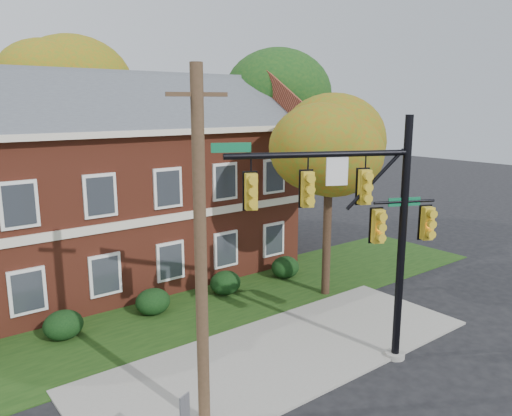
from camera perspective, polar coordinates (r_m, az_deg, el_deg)
ground at (r=16.86m, az=5.62°, el=-17.54°), size 120.00×120.00×0.00m
sidewalk at (r=17.48m, az=3.28°, el=-16.21°), size 14.00×5.00×0.08m
grass_strip at (r=21.14m, az=-5.83°, el=-11.17°), size 30.00×6.00×0.04m
apartment_building at (r=24.21m, az=-17.68°, el=3.50°), size 18.80×8.80×9.74m
hedge_left at (r=19.50m, az=-21.17°, el=-12.36°), size 1.40×1.26×1.05m
hedge_center at (r=20.63m, az=-11.71°, el=-10.44°), size 1.40×1.26×1.05m
hedge_right at (r=22.26m, az=-3.52°, el=-8.53°), size 1.40×1.26×1.05m
hedge_far_right at (r=24.28m, az=3.36°, el=-6.77°), size 1.40×1.26×1.05m
tree_near_right at (r=21.20m, az=9.11°, el=7.38°), size 4.50×4.25×8.58m
tree_right_rear at (r=30.47m, az=2.06°, el=11.55°), size 6.30×5.95×10.62m
tree_far_rear at (r=31.85m, az=-20.86°, el=12.11°), size 6.84×6.46×11.52m
traffic_signal at (r=15.55m, az=11.95°, el=-0.78°), size 6.54×3.14×7.94m
utility_pole at (r=12.23m, az=-6.34°, el=-5.35°), size 1.38×0.56×9.17m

